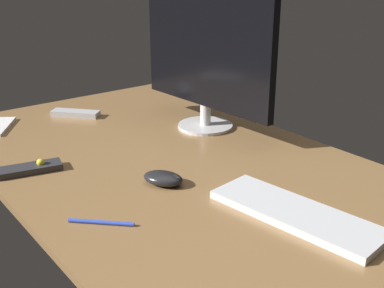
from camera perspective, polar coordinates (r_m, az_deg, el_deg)
name	(u,v)px	position (r cm, az deg, el deg)	size (l,w,h in cm)	color
desk	(168,162)	(132.87, -2.80, -2.13)	(140.00, 84.00, 2.00)	olive
monitor	(206,49)	(149.99, 1.63, 10.82)	(52.42, 17.11, 45.11)	silver
keyboard	(296,214)	(106.20, 11.83, -7.82)	(37.08, 12.46, 1.73)	silver
computer_mouse	(163,178)	(117.78, -3.33, -3.96)	(9.87, 6.19, 3.15)	black
media_remote	(30,169)	(130.84, -18.11, -2.70)	(8.60, 16.64, 3.05)	#2D2D33
tv_remote	(76,113)	(171.29, -13.22, 3.43)	(16.04, 4.68, 1.86)	#B7B7BC
pen	(101,222)	(103.43, -10.38, -8.83)	(0.82, 0.82, 13.70)	blue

